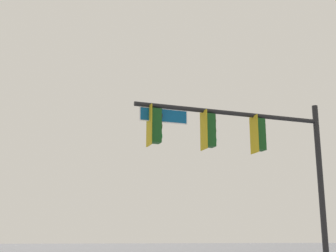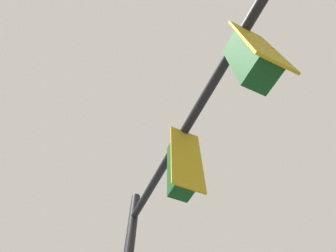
{
  "view_description": "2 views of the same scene",
  "coord_description": "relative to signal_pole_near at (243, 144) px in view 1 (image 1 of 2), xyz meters",
  "views": [
    {
      "loc": [
        6.04,
        4.54,
        1.26
      ],
      "look_at": [
        -0.45,
        -9.01,
        4.94
      ],
      "focal_mm": 50.0,
      "sensor_mm": 36.0,
      "label": 1
    },
    {
      "loc": [
        -1.22,
        -9.78,
        1.73
      ],
      "look_at": [
        -3.8,
        -8.29,
        6.17
      ],
      "focal_mm": 28.0,
      "sensor_mm": 36.0,
      "label": 2
    }
  ],
  "objects": [
    {
      "name": "signal_pole_near",
      "position": [
        0.0,
        0.0,
        0.0
      ],
      "size": [
        6.92,
        1.01,
        6.05
      ],
      "color": "black",
      "rests_on": "ground_plane"
    }
  ]
}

